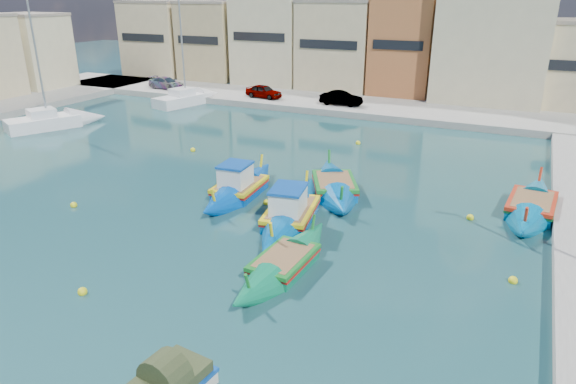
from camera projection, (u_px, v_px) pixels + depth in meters
The scene contains 13 objects.
ground at pixel (146, 253), 22.38m from camera, with size 160.00×160.00×0.00m, color #133A3B.
north_quay at pixel (367, 107), 49.17m from camera, with size 80.00×8.00×0.60m, color gray.
north_townhouses at pixel (457, 53), 50.97m from camera, with size 83.20×7.87×10.19m.
church_block at pixel (498, 17), 48.93m from camera, with size 10.00×10.00×19.10m.
parked_cars at pixel (244, 90), 52.67m from camera, with size 24.72×2.16×1.32m.
luzzu_turquoise_cabin at pixel (291, 215), 25.29m from camera, with size 3.80×9.74×3.06m.
luzzu_blue_cabin at pixel (240, 189), 28.62m from camera, with size 2.71×8.57×2.99m.
luzzu_cyan_mid at pixel (531, 207), 26.35m from camera, with size 2.80×9.13×2.66m.
luzzu_green at pixel (334, 188), 29.00m from camera, with size 5.87×8.67×2.71m.
luzzu_blue_south at pixel (284, 264), 20.96m from camera, with size 2.05×7.98×2.29m.
yacht_north at pixel (196, 98), 52.68m from camera, with size 4.32×8.74×11.24m.
yacht_midnorth at pixel (65, 121), 43.40m from camera, with size 5.58×8.23×11.31m.
mooring_buoys at pixel (278, 200), 27.80m from camera, with size 22.12×24.37×0.36m.
Camera 1 is at (14.15, -15.27, 10.61)m, focal length 32.00 mm.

